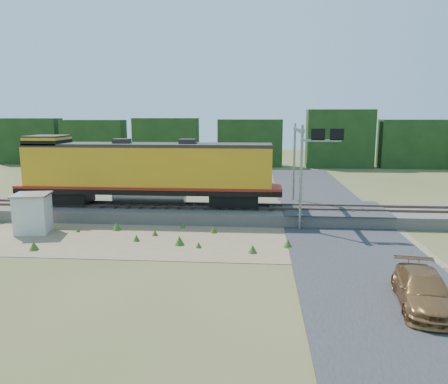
# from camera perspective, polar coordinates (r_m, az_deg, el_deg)

# --- Properties ---
(ground) EXTENTS (140.00, 140.00, 0.00)m
(ground) POSITION_cam_1_polar(r_m,az_deg,el_deg) (25.02, 0.19, -6.63)
(ground) COLOR #475123
(ground) RESTS_ON ground
(ballast) EXTENTS (70.00, 5.00, 0.80)m
(ballast) POSITION_cam_1_polar(r_m,az_deg,el_deg) (30.71, 1.05, -2.72)
(ballast) COLOR slate
(ballast) RESTS_ON ground
(rails) EXTENTS (70.00, 1.54, 0.16)m
(rails) POSITION_cam_1_polar(r_m,az_deg,el_deg) (30.61, 1.06, -1.84)
(rails) COLOR brown
(rails) RESTS_ON ballast
(dirt_shoulder) EXTENTS (26.00, 8.00, 0.03)m
(dirt_shoulder) POSITION_cam_1_polar(r_m,az_deg,el_deg) (25.72, -4.20, -6.16)
(dirt_shoulder) COLOR #8C7754
(dirt_shoulder) RESTS_ON ground
(road) EXTENTS (7.00, 66.00, 0.86)m
(road) POSITION_cam_1_polar(r_m,az_deg,el_deg) (26.15, 15.89, -6.08)
(road) COLOR #38383A
(road) RESTS_ON ground
(tree_line_north) EXTENTS (130.00, 3.00, 6.50)m
(tree_line_north) POSITION_cam_1_polar(r_m,az_deg,el_deg) (62.07, 2.92, 6.21)
(tree_line_north) COLOR #183312
(tree_line_north) RESTS_ON ground
(weed_clumps) EXTENTS (15.00, 6.20, 0.56)m
(weed_clumps) POSITION_cam_1_polar(r_m,az_deg,el_deg) (25.61, -7.67, -6.32)
(weed_clumps) COLOR #37601B
(weed_clumps) RESTS_ON ground
(locomotive) EXTENTS (18.58, 2.83, 4.79)m
(locomotive) POSITION_cam_1_polar(r_m,az_deg,el_deg) (31.19, -10.29, 2.78)
(locomotive) COLOR black
(locomotive) RESTS_ON rails
(shed) EXTENTS (2.42, 2.42, 2.44)m
(shed) POSITION_cam_1_polar(r_m,az_deg,el_deg) (29.26, -23.70, -2.54)
(shed) COLOR silver
(shed) RESTS_ON ground
(signal_gantry) EXTENTS (2.61, 6.20, 6.58)m
(signal_gantry) POSITION_cam_1_polar(r_m,az_deg,el_deg) (29.48, 10.38, 5.57)
(signal_gantry) COLOR gray
(signal_gantry) RESTS_ON ground
(car) EXTENTS (2.50, 4.81, 1.33)m
(car) POSITION_cam_1_polar(r_m,az_deg,el_deg) (18.40, 24.61, -11.62)
(car) COLOR olive
(car) RESTS_ON ground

